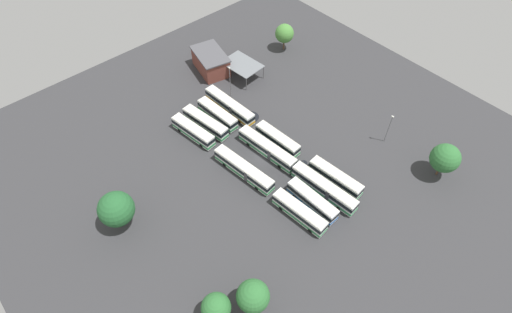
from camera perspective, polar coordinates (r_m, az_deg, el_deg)
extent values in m
plane|color=#333335|center=(93.54, 0.73, -0.29)|extent=(113.96, 113.96, 0.00)
cube|color=silver|center=(89.49, 11.11, -2.95)|extent=(12.81, 3.73, 3.04)
cube|color=beige|center=(88.25, 11.26, -2.33)|extent=(12.29, 3.48, 0.14)
cube|color=black|center=(89.11, 11.16, -2.77)|extent=(12.88, 3.77, 0.97)
cube|color=#2D8C4C|center=(90.15, 11.03, -3.28)|extent=(12.88, 3.77, 0.61)
cube|color=black|center=(90.90, 7.97, -0.58)|extent=(0.26, 2.09, 1.12)
cylinder|color=black|center=(90.98, 8.58, -2.56)|extent=(1.02, 0.39, 1.00)
cylinder|color=black|center=(92.27, 9.46, -1.71)|extent=(1.02, 0.39, 1.00)
cylinder|color=black|center=(88.93, 12.57, -5.27)|extent=(1.02, 0.39, 1.00)
cylinder|color=black|center=(90.25, 13.42, -4.35)|extent=(1.02, 0.39, 1.00)
cube|color=silver|center=(87.41, 9.53, -4.39)|extent=(15.92, 3.92, 3.04)
cube|color=beige|center=(86.14, 9.66, -3.77)|extent=(15.27, 3.66, 0.14)
cube|color=black|center=(87.02, 9.57, -4.20)|extent=(16.00, 3.97, 0.97)
cube|color=#2D8C4C|center=(88.09, 9.46, -4.71)|extent=(16.00, 3.97, 0.61)
cube|color=black|center=(89.44, 5.58, -1.38)|extent=(0.24, 2.09, 1.12)
cube|color=#47474C|center=(86.95, 10.43, -5.01)|extent=(1.12, 2.67, 2.91)
cylinder|color=black|center=(89.32, 6.49, -3.60)|extent=(1.02, 0.39, 1.00)
cylinder|color=black|center=(90.53, 7.43, -2.73)|extent=(1.02, 0.39, 1.00)
cylinder|color=black|center=(86.66, 11.51, -7.13)|extent=(1.02, 0.39, 1.00)
cylinder|color=black|center=(87.90, 12.41, -6.17)|extent=(1.02, 0.39, 1.00)
cube|color=silver|center=(85.19, 7.90, -6.16)|extent=(12.11, 2.94, 3.04)
cube|color=beige|center=(83.88, 8.02, -5.56)|extent=(11.62, 2.72, 0.14)
cube|color=black|center=(84.79, 7.94, -5.98)|extent=(12.17, 2.98, 0.97)
cube|color=#1E56A8|center=(85.89, 7.84, -6.48)|extent=(12.17, 2.98, 0.61)
cube|color=black|center=(86.75, 4.97, -3.58)|extent=(0.13, 2.10, 1.12)
cylinder|color=black|center=(86.93, 5.46, -5.64)|extent=(1.01, 0.33, 1.00)
cylinder|color=black|center=(88.03, 6.50, -4.76)|extent=(1.01, 0.33, 1.00)
cylinder|color=black|center=(84.67, 9.18, -8.62)|extent=(1.01, 0.33, 1.00)
cylinder|color=black|center=(85.79, 10.21, -7.67)|extent=(1.01, 0.33, 1.00)
cube|color=silver|center=(83.32, 6.12, -7.79)|extent=(12.59, 3.73, 3.04)
cube|color=beige|center=(81.99, 6.21, -7.20)|extent=(12.08, 3.48, 0.14)
cube|color=black|center=(82.92, 6.15, -7.62)|extent=(12.66, 3.78, 0.97)
cube|color=#2D8C4C|center=(84.04, 6.07, -8.10)|extent=(12.66, 3.78, 0.61)
cube|color=black|center=(84.81, 2.88, -5.20)|extent=(0.26, 2.09, 1.12)
cylinder|color=black|center=(85.07, 3.52, -7.29)|extent=(1.02, 0.39, 1.00)
cylinder|color=black|center=(86.12, 4.55, -6.32)|extent=(1.02, 0.39, 1.00)
cylinder|color=black|center=(82.91, 7.62, -10.29)|extent=(1.02, 0.39, 1.00)
cylinder|color=black|center=(83.99, 8.61, -9.25)|extent=(1.02, 0.39, 1.00)
cube|color=silver|center=(95.09, 3.06, 2.38)|extent=(12.08, 3.34, 3.04)
cube|color=beige|center=(93.92, 3.10, 3.03)|extent=(11.59, 3.10, 0.14)
cube|color=black|center=(94.73, 3.07, 2.58)|extent=(12.14, 3.38, 0.97)
cube|color=#2D8C4C|center=(95.72, 3.04, 2.04)|extent=(12.14, 3.38, 0.61)
cube|color=black|center=(97.42, 0.48, 4.44)|extent=(0.20, 2.09, 1.12)
cylinder|color=black|center=(97.13, 0.95, 2.63)|extent=(1.02, 0.37, 1.00)
cylinder|color=black|center=(98.31, 1.90, 3.34)|extent=(1.02, 0.37, 1.00)
cylinder|color=black|center=(93.93, 4.20, 0.29)|extent=(1.02, 0.37, 1.00)
cylinder|color=black|center=(95.15, 5.14, 1.05)|extent=(1.02, 0.37, 1.00)
cube|color=silver|center=(93.13, 1.57, 1.11)|extent=(15.92, 3.98, 3.04)
cube|color=beige|center=(91.94, 1.59, 1.76)|extent=(15.28, 3.72, 0.14)
cube|color=black|center=(92.76, 1.58, 1.31)|extent=(16.00, 4.02, 0.97)
cube|color=#2D8C4C|center=(93.77, 1.56, 0.77)|extent=(16.00, 4.02, 0.61)
cube|color=black|center=(96.36, -1.91, 3.76)|extent=(0.25, 2.09, 1.12)
cube|color=#47474C|center=(92.40, 2.37, 0.56)|extent=(1.13, 2.68, 2.91)
cylinder|color=black|center=(95.74, -1.08, 1.72)|extent=(1.02, 0.39, 1.00)
cylinder|color=black|center=(96.88, -0.12, 2.47)|extent=(1.02, 0.39, 1.00)
cylinder|color=black|center=(91.57, 3.32, -1.41)|extent=(1.02, 0.39, 1.00)
cylinder|color=black|center=(92.75, 4.28, -0.59)|extent=(1.02, 0.39, 1.00)
cube|color=silver|center=(89.26, -1.73, -1.82)|extent=(15.94, 4.31, 3.04)
cube|color=beige|center=(88.02, -1.75, -1.19)|extent=(15.29, 4.04, 0.14)
cube|color=black|center=(88.88, -1.74, -1.63)|extent=(16.03, 4.36, 0.97)
cube|color=#2D8C4C|center=(89.93, -1.72, -2.16)|extent=(16.03, 4.36, 0.61)
cube|color=black|center=(92.53, -5.31, 0.98)|extent=(0.30, 2.09, 1.12)
cube|color=#47474C|center=(88.52, -0.91, -2.41)|extent=(1.19, 2.69, 2.91)
cylinder|color=black|center=(92.02, -4.43, -1.15)|extent=(1.03, 0.41, 1.00)
cylinder|color=black|center=(93.01, -3.41, -0.32)|extent=(1.03, 0.41, 1.00)
cylinder|color=black|center=(87.80, 0.10, -4.48)|extent=(1.03, 0.41, 1.00)
cylinder|color=black|center=(88.84, 1.11, -3.56)|extent=(1.03, 0.41, 1.00)
cube|color=silver|center=(103.30, -3.73, 7.11)|extent=(15.87, 3.39, 3.04)
cube|color=beige|center=(102.23, -3.77, 7.77)|extent=(15.23, 3.16, 0.14)
cube|color=black|center=(102.97, -3.74, 7.31)|extent=(15.95, 3.44, 0.97)
cube|color=orange|center=(103.88, -3.70, 6.77)|extent=(15.95, 3.44, 0.61)
cube|color=black|center=(107.58, -6.60, 9.35)|extent=(0.17, 2.10, 1.12)
cube|color=#47474C|center=(102.33, -3.07, 6.65)|extent=(1.04, 2.65, 2.91)
cylinder|color=black|center=(106.49, -5.94, 7.54)|extent=(1.01, 0.35, 1.00)
cylinder|color=black|center=(107.55, -4.99, 8.15)|extent=(1.01, 0.35, 1.00)
cylinder|color=black|center=(100.99, -2.32, 4.91)|extent=(1.01, 0.35, 1.00)
cylinder|color=black|center=(102.11, -1.35, 5.57)|extent=(1.01, 0.35, 1.00)
cube|color=silver|center=(101.34, -5.43, 5.93)|extent=(12.22, 3.30, 3.04)
cube|color=beige|center=(100.25, -5.49, 6.59)|extent=(11.73, 3.06, 0.14)
cube|color=black|center=(101.01, -5.45, 6.13)|extent=(12.28, 3.34, 0.97)
cube|color=#2D8C4C|center=(101.93, -5.39, 5.59)|extent=(12.28, 3.34, 0.61)
cube|color=black|center=(104.53, -7.67, 7.77)|extent=(0.19, 2.09, 1.12)
cylinder|color=black|center=(103.93, -7.24, 6.09)|extent=(1.02, 0.36, 1.00)
cylinder|color=black|center=(104.93, -6.26, 6.73)|extent=(1.02, 0.36, 1.00)
cylinder|color=black|center=(99.67, -4.45, 4.01)|extent=(1.02, 0.36, 1.00)
cylinder|color=black|center=(100.71, -3.46, 4.69)|extent=(1.02, 0.36, 1.00)
cube|color=silver|center=(99.56, -7.12, 4.74)|extent=(13.25, 4.32, 3.04)
cube|color=beige|center=(98.45, -7.21, 5.39)|extent=(12.70, 4.05, 0.14)
cube|color=black|center=(99.22, -7.15, 4.93)|extent=(13.32, 4.37, 0.97)
cube|color=#2D8C4C|center=(100.16, -7.07, 4.39)|extent=(13.32, 4.37, 0.61)
cube|color=black|center=(102.88, -9.72, 6.61)|extent=(0.35, 2.08, 1.12)
cylinder|color=black|center=(102.23, -9.11, 4.88)|extent=(1.03, 0.43, 1.00)
cylinder|color=black|center=(103.26, -8.17, 5.59)|extent=(1.03, 0.43, 1.00)
cylinder|color=black|center=(97.83, -5.87, 2.74)|extent=(1.03, 0.43, 1.00)
cylinder|color=black|center=(98.90, -4.92, 3.51)|extent=(1.03, 0.43, 1.00)
cube|color=silver|center=(97.94, -8.82, 3.52)|extent=(12.48, 4.17, 3.04)
cube|color=beige|center=(96.81, -8.93, 4.17)|extent=(11.96, 3.91, 0.14)
cube|color=black|center=(97.60, -8.85, 3.72)|extent=(12.54, 4.22, 0.97)
cube|color=#2D8C4C|center=(98.55, -8.76, 3.18)|extent=(12.54, 4.22, 0.61)
cube|color=black|center=(101.10, -11.25, 5.37)|extent=(0.34, 2.08, 1.12)
cylinder|color=black|center=(100.58, -10.70, 3.64)|extent=(1.03, 0.43, 1.00)
cylinder|color=black|center=(101.53, -9.72, 4.38)|extent=(1.03, 0.43, 1.00)
cylinder|color=black|center=(96.35, -7.68, 1.54)|extent=(1.03, 0.43, 1.00)
cylinder|color=black|center=(97.34, -6.70, 2.33)|extent=(1.03, 0.43, 1.00)
cube|color=brown|center=(116.07, -6.36, 13.00)|extent=(12.30, 9.29, 5.26)
cube|color=#4C4C51|center=(114.41, -6.48, 14.13)|extent=(13.03, 9.85, 0.36)
cube|color=black|center=(121.15, -7.39, 13.78)|extent=(0.47, 1.77, 2.20)
cube|color=slate|center=(112.49, -1.99, 12.83)|extent=(10.94, 8.21, 0.20)
cylinder|color=#59595B|center=(114.80, -4.94, 12.24)|extent=(0.20, 0.20, 3.94)
cylinder|color=#59595B|center=(118.40, -2.51, 13.72)|extent=(0.20, 0.20, 3.94)
cylinder|color=#59595B|center=(109.21, -1.37, 10.13)|extent=(0.20, 0.20, 3.94)
cylinder|color=#59595B|center=(113.00, 1.06, 11.73)|extent=(0.20, 0.20, 3.94)
cylinder|color=slate|center=(105.84, -3.65, 10.31)|extent=(0.16, 0.16, 9.03)
cube|color=silver|center=(102.91, -3.78, 12.32)|extent=(0.56, 0.28, 0.20)
cylinder|color=slate|center=(99.08, 18.07, 3.63)|extent=(0.16, 0.16, 7.96)
cube|color=silver|center=(96.27, 18.66, 5.33)|extent=(0.56, 0.28, 0.20)
cylinder|color=brown|center=(98.25, 24.24, -1.75)|extent=(0.44, 0.44, 2.86)
sphere|color=#2D6B33|center=(95.32, 25.02, -0.21)|extent=(6.37, 6.37, 6.37)
cylinder|color=brown|center=(86.80, -18.33, -8.54)|extent=(0.44, 0.44, 2.51)
sphere|color=#235B2D|center=(83.35, -19.04, -6.99)|extent=(7.12, 7.12, 7.12)
sphere|color=#2D6B33|center=(71.94, -5.64, -20.39)|extent=(5.11, 5.11, 5.11)
cylinder|color=brown|center=(124.41, 3.92, 15.40)|extent=(0.44, 0.44, 3.01)
sphere|color=#478438|center=(122.29, 4.02, 16.86)|extent=(5.41, 5.41, 5.41)
cylinder|color=brown|center=(75.13, -0.41, -20.06)|extent=(0.44, 0.44, 2.69)
sphere|color=#2D6B33|center=(71.58, -0.43, -19.02)|extent=(5.75, 5.75, 5.75)
cylinder|color=black|center=(102.78, -0.76, 5.57)|extent=(4.24, 4.24, 0.01)
cylinder|color=black|center=(93.36, 6.74, -0.89)|extent=(1.60, 1.60, 0.01)
cylinder|color=black|center=(96.29, 5.54, 1.34)|extent=(2.43, 2.43, 0.01)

